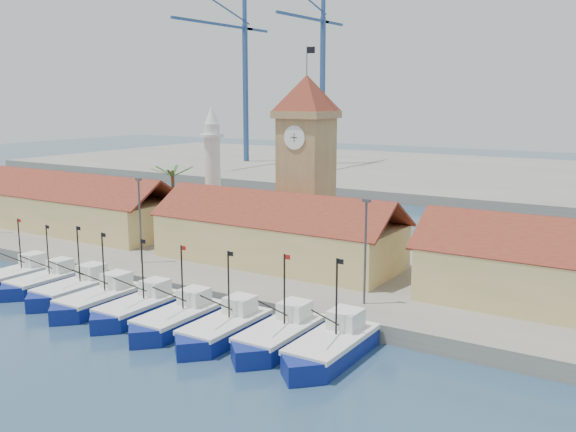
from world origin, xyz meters
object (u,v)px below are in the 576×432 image
Objects in this scene: boat_4 at (137,310)px; minaret at (213,169)px; boat_0 at (15,277)px; clock_tower at (306,159)px.

boat_4 is 29.93m from minaret.
clock_tower is (20.85, 23.09, 11.23)m from boat_0.
minaret is at bearing 115.10° from boat_4.
boat_4 is 0.42× the size of clock_tower.
boat_4 reaches higher than boat_0.
boat_0 is at bearing -103.12° from minaret.
clock_tower is at bearing 47.92° from boat_0.
clock_tower reaches higher than boat_4.
boat_0 is 33.08m from clock_tower.
minaret is at bearing 172.39° from clock_tower.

